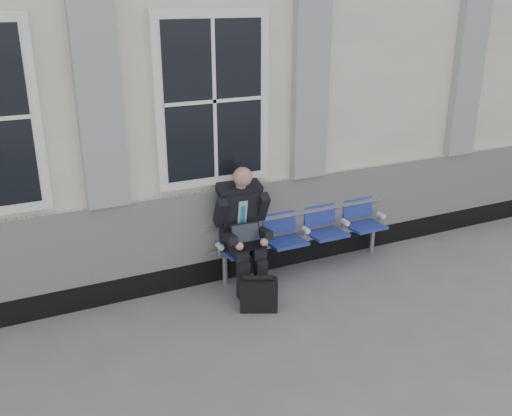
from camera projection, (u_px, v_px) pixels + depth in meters
ground at (238, 347)px, 5.79m from camera, size 70.00×70.00×0.00m
station_building at (135, 81)px, 7.94m from camera, size 14.40×4.40×4.49m
bench at (303, 228)px, 7.32m from camera, size 2.60×0.47×0.91m
businessman at (243, 225)px, 6.74m from camera, size 0.65×0.87×1.52m
briefcase at (259, 294)px, 6.41m from camera, size 0.46×0.34×0.43m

